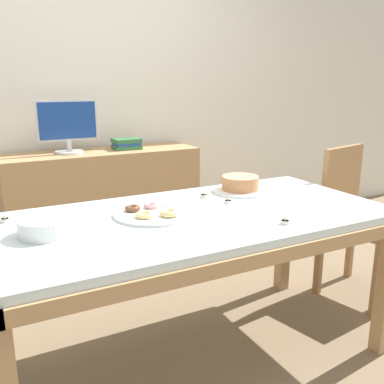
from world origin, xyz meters
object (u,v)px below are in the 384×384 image
at_px(pastry_platter, 154,213).
at_px(tealight_centre, 204,196).
at_px(book_stack, 126,144).
at_px(tealight_left_edge, 228,201).
at_px(plate_stack, 45,226).
at_px(tealight_near_front, 285,222).
at_px(cake_chocolate_round, 240,185).
at_px(chair, 356,214).
at_px(tealight_near_cakes, 5,220).
at_px(computer_monitor, 68,127).

bearing_deg(pastry_platter, tealight_centre, 25.15).
bearing_deg(book_stack, tealight_left_edge, -88.76).
distance_m(plate_stack, tealight_near_front, 0.98).
relative_size(cake_chocolate_round, tealight_centre, 7.65).
bearing_deg(book_stack, tealight_near_front, -87.60).
xyz_separation_m(tealight_near_front, tealight_left_edge, (-0.04, 0.38, 0.00)).
bearing_deg(chair, tealight_centre, 175.65).
distance_m(tealight_near_front, tealight_centre, 0.54).
relative_size(tealight_near_front, tealight_left_edge, 1.00).
bearing_deg(tealight_centre, tealight_near_cakes, 177.27).
height_order(pastry_platter, tealight_near_cakes, pastry_platter).
bearing_deg(computer_monitor, plate_stack, -105.73).
relative_size(computer_monitor, tealight_near_cakes, 10.60).
xyz_separation_m(chair, cake_chocolate_round, (-0.81, 0.10, 0.26)).
bearing_deg(pastry_platter, computer_monitor, 92.63).
distance_m(book_stack, tealight_near_cakes, 1.56).
distance_m(chair, pastry_platter, 1.42).
bearing_deg(tealight_left_edge, chair, 4.10).
xyz_separation_m(book_stack, pastry_platter, (-0.37, -1.42, -0.11)).
bearing_deg(chair, tealight_near_front, -154.57).
relative_size(chair, computer_monitor, 2.22).
bearing_deg(pastry_platter, cake_chocolate_round, 17.19).
xyz_separation_m(plate_stack, tealight_left_edge, (0.88, 0.05, -0.02)).
relative_size(pastry_platter, tealight_centre, 8.94).
bearing_deg(plate_stack, cake_chocolate_round, 11.67).
bearing_deg(computer_monitor, book_stack, 0.18).
xyz_separation_m(chair, computer_monitor, (-1.46, 1.34, 0.49)).
relative_size(tealight_near_cakes, tealight_centre, 1.00).
height_order(plate_stack, tealight_near_cakes, plate_stack).
distance_m(book_stack, tealight_centre, 1.27).
bearing_deg(cake_chocolate_round, tealight_centre, -175.70).
distance_m(book_stack, cake_chocolate_round, 1.27).
xyz_separation_m(book_stack, tealight_near_cakes, (-0.97, -1.22, -0.11)).
relative_size(computer_monitor, cake_chocolate_round, 1.39).
relative_size(cake_chocolate_round, tealight_near_cakes, 7.65).
xyz_separation_m(tealight_near_cakes, tealight_left_edge, (1.00, -0.20, 0.00)).
distance_m(book_stack, pastry_platter, 1.48).
distance_m(cake_chocolate_round, tealight_centre, 0.24).
height_order(tealight_near_front, tealight_centre, same).
xyz_separation_m(cake_chocolate_round, tealight_left_edge, (-0.18, -0.17, -0.03)).
bearing_deg(tealight_left_edge, tealight_centre, 109.03).
distance_m(tealight_near_cakes, tealight_left_edge, 1.02).
bearing_deg(pastry_platter, plate_stack, -175.38).
distance_m(computer_monitor, book_stack, 0.46).
height_order(computer_monitor, cake_chocolate_round, computer_monitor).
xyz_separation_m(chair, tealight_near_cakes, (-2.00, 0.13, 0.23)).
xyz_separation_m(computer_monitor, cake_chocolate_round, (0.65, -1.24, -0.23)).
xyz_separation_m(pastry_platter, tealight_left_edge, (0.40, 0.01, -0.00)).
height_order(book_stack, tealight_centre, book_stack).
bearing_deg(cake_chocolate_round, book_stack, 99.82).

